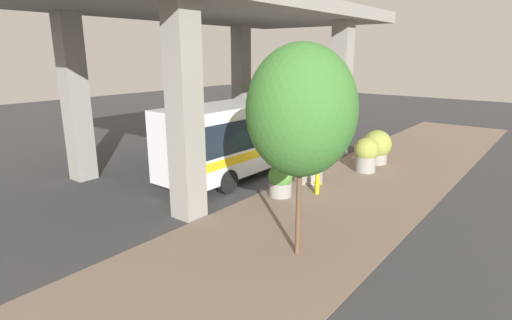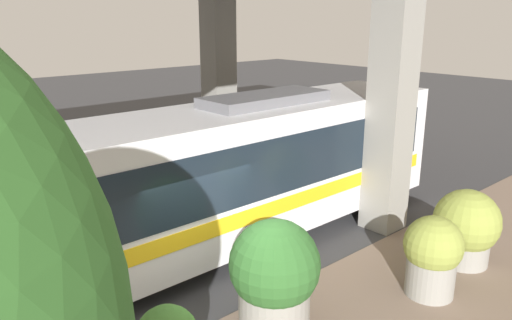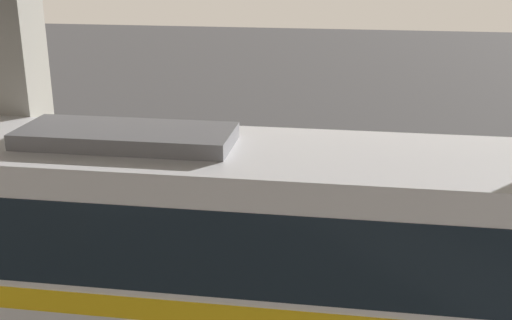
{
  "view_description": "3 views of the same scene",
  "coord_description": "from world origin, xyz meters",
  "views": [
    {
      "loc": [
        -9.39,
        14.29,
        5.52
      ],
      "look_at": [
        1.41,
        0.62,
        0.84
      ],
      "focal_mm": 28.0,
      "sensor_mm": 36.0,
      "label": 1
    },
    {
      "loc": [
        -6.42,
        5.13,
        5.42
      ],
      "look_at": [
        1.53,
        -1.96,
        2.31
      ],
      "focal_mm": 35.0,
      "sensor_mm": 36.0,
      "label": 2
    },
    {
      "loc": [
        11.1,
        0.5,
        6.25
      ],
      "look_at": [
        -0.49,
        -1.31,
        2.3
      ],
      "focal_mm": 45.0,
      "sensor_mm": 36.0,
      "label": 3
    }
  ],
  "objects": [
    {
      "name": "planter_middle",
      "position": [
        -2.09,
        -3.39,
        0.87
      ],
      "size": [
        1.15,
        1.15,
        1.67
      ],
      "color": "gray",
      "rests_on": "ground"
    },
    {
      "name": "planter_front",
      "position": [
        -0.83,
        1.91,
        0.66
      ],
      "size": [
        0.97,
        0.97,
        1.33
      ],
      "color": "gray",
      "rests_on": "ground"
    },
    {
      "name": "planter_extra",
      "position": [
        -0.73,
        -0.38,
        1.01
      ],
      "size": [
        1.63,
        1.63,
        2.01
      ],
      "color": "gray",
      "rests_on": "ground"
    },
    {
      "name": "street_tree_near",
      "position": [
        -3.95,
        5.52,
        4.07
      ],
      "size": [
        2.89,
        2.89,
        5.81
      ],
      "color": "brown",
      "rests_on": "ground"
    },
    {
      "name": "overpass",
      "position": [
        4.0,
        0.0,
        6.78
      ],
      "size": [
        9.4,
        19.09,
        7.77
      ],
      "color": "gray",
      "rests_on": "ground"
    },
    {
      "name": "fire_hydrant",
      "position": [
        -1.88,
        0.82,
        0.44
      ],
      "size": [
        0.38,
        0.18,
        0.87
      ],
      "color": "gold",
      "rests_on": "ground"
    },
    {
      "name": "ground_plane",
      "position": [
        0.0,
        0.0,
        0.0
      ],
      "size": [
        80.0,
        80.0,
        0.0
      ],
      "primitive_type": "plane",
      "color": "#38383A",
      "rests_on": "ground"
    },
    {
      "name": "bus",
      "position": [
        2.21,
        -1.58,
        1.97
      ],
      "size": [
        2.64,
        13.0,
        3.62
      ],
      "color": "silver",
      "rests_on": "ground"
    },
    {
      "name": "planter_back",
      "position": [
        -1.9,
        -5.17,
        0.87
      ],
      "size": [
        1.46,
        1.46,
        1.74
      ],
      "color": "gray",
      "rests_on": "ground"
    },
    {
      "name": "sidewalk_strip",
      "position": [
        -3.0,
        0.0,
        0.01
      ],
      "size": [
        6.0,
        40.0,
        0.02
      ],
      "color": "#7A6656",
      "rests_on": "ground"
    }
  ]
}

